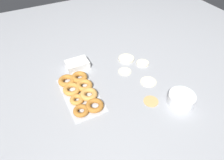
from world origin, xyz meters
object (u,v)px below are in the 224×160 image
donut_tray (80,91)px  pancake_3 (143,63)px  container_stack (77,64)px  pancake_2 (125,71)px  batter_bowl (181,99)px  pancake_1 (148,81)px  pancake_0 (126,59)px  pancake_4 (151,101)px

donut_tray → pancake_3: bearing=97.8°
container_stack → donut_tray: bearing=-16.1°
pancake_2 → donut_tray: bearing=-81.5°
pancake_2 → donut_tray: donut_tray is taller
batter_bowl → donut_tray: bearing=-124.0°
donut_tray → batter_bowl: (0.35, 0.51, 0.01)m
pancake_3 → batter_bowl: (0.42, -0.00, 0.03)m
pancake_1 → container_stack: container_stack is taller
pancake_2 → pancake_0: bearing=146.0°
batter_bowl → container_stack: 0.75m
pancake_0 → pancake_2: size_ratio=1.28×
pancake_0 → pancake_3: 0.13m
pancake_1 → batter_bowl: batter_bowl is taller
pancake_0 → container_stack: 0.37m
pancake_0 → donut_tray: donut_tray is taller
pancake_3 → batter_bowl: 0.42m
pancake_3 → donut_tray: (0.07, -0.52, 0.01)m
pancake_3 → batter_bowl: batter_bowl is taller
donut_tray → batter_bowl: size_ratio=2.49×
pancake_0 → container_stack: (-0.08, -0.36, 0.02)m
pancake_1 → container_stack: size_ratio=0.67×
pancake_1 → pancake_3: pancake_3 is taller
pancake_1 → donut_tray: bearing=-104.1°
pancake_1 → batter_bowl: bearing=16.5°
pancake_1 → batter_bowl: 0.25m
pancake_3 → container_stack: size_ratio=0.58×
pancake_0 → pancake_1: pancake_0 is taller
batter_bowl → container_stack: (-0.60, -0.44, -0.01)m
container_stack → pancake_1: bearing=45.3°
donut_tray → batter_bowl: 0.62m
donut_tray → container_stack: 0.27m
donut_tray → container_stack: container_stack is taller
pancake_2 → donut_tray: size_ratio=0.23×
pancake_3 → pancake_4: 0.37m
pancake_2 → pancake_3: bearing=96.4°
pancake_2 → container_stack: size_ratio=0.58×
pancake_2 → pancake_4: (0.31, 0.01, -0.00)m
pancake_1 → pancake_2: 0.19m
pancake_2 → pancake_1: bearing=28.7°
pancake_3 → container_stack: (-0.18, -0.44, 0.02)m
pancake_3 → donut_tray: 0.52m
pancake_1 → pancake_3: bearing=158.1°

